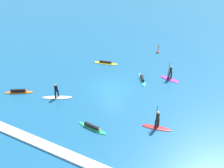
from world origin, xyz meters
TOP-DOWN VIEW (x-y plane):
  - ground_plane at (0.00, 0.00)m, footprint 120.00×120.00m
  - surfer_on_green_board at (1.56, -6.93)m, footprint 3.11×0.87m
  - surfer_on_purple_board at (5.26, 4.86)m, footprint 2.68×1.33m
  - surfer_on_teal_board at (2.38, 3.22)m, footprint 2.14×2.95m
  - surfer_on_white_board at (-4.29, -4.47)m, footprint 3.12×2.05m
  - surfer_on_orange_board at (-8.66, -5.62)m, footprint 2.97×2.07m
  - surfer_on_yellow_board at (-3.55, 5.03)m, footprint 3.37×1.44m
  - surfer_on_red_board at (6.71, -4.19)m, footprint 2.73×1.05m
  - marker_buoy at (1.54, 11.51)m, footprint 0.37×0.37m
  - wave_crest at (0.00, -10.63)m, footprint 21.42×0.90m

SIDE VIEW (x-z plane):
  - ground_plane at x=0.00m, z-range 0.00..0.00m
  - wave_crest at x=0.00m, z-range 0.00..0.18m
  - surfer_on_yellow_board at x=-3.55m, z-range -0.06..0.30m
  - surfer_on_green_board at x=1.56m, z-range -0.06..0.38m
  - surfer_on_teal_board at x=2.38m, z-range -0.06..0.38m
  - surfer_on_orange_board at x=-8.66m, z-range -0.05..0.39m
  - marker_buoy at x=1.54m, z-range -0.46..0.85m
  - surfer_on_white_board at x=-4.29m, z-range -0.43..1.29m
  - surfer_on_purple_board at x=5.26m, z-range -0.71..1.57m
  - surfer_on_red_board at x=6.71m, z-range -0.57..1.62m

